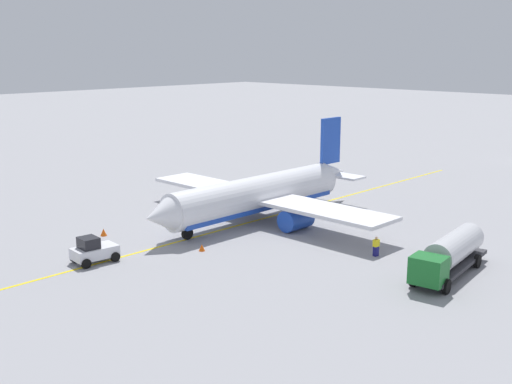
# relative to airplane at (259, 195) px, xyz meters

# --- Properties ---
(ground_plane) EXTENTS (400.00, 400.00, 0.00)m
(ground_plane) POSITION_rel_airplane_xyz_m (0.49, -0.00, -2.62)
(ground_plane) COLOR #939399
(airplane) EXTENTS (28.49, 29.92, 9.60)m
(airplane) POSITION_rel_airplane_xyz_m (0.00, 0.00, 0.00)
(airplane) COLOR white
(airplane) RESTS_ON ground
(fuel_tanker) EXTENTS (11.06, 3.95, 3.15)m
(fuel_tanker) POSITION_rel_airplane_xyz_m (1.71, 21.88, -0.89)
(fuel_tanker) COLOR #2D2D33
(fuel_tanker) RESTS_ON ground
(pushback_tug) EXTENTS (3.76, 2.59, 2.20)m
(pushback_tug) POSITION_rel_airplane_xyz_m (19.11, -0.63, -1.61)
(pushback_tug) COLOR silver
(pushback_tug) RESTS_ON ground
(refueling_worker) EXTENTS (0.55, 0.41, 1.71)m
(refueling_worker) POSITION_rel_airplane_xyz_m (1.67, 15.20, -1.79)
(refueling_worker) COLOR navy
(refueling_worker) RESTS_ON ground
(safety_cone_nose) EXTENTS (0.55, 0.55, 0.61)m
(safety_cone_nose) POSITION_rel_airplane_xyz_m (10.97, 3.53, -2.31)
(safety_cone_nose) COLOR #F2590F
(safety_cone_nose) RESTS_ON ground
(safety_cone_wingtip) EXTENTS (0.62, 0.62, 0.69)m
(safety_cone_wingtip) POSITION_rel_airplane_xyz_m (14.32, -6.59, -2.27)
(safety_cone_wingtip) COLOR #F2590F
(safety_cone_wingtip) RESTS_ON ground
(taxi_line_marking) EXTENTS (77.50, 0.78, 0.01)m
(taxi_line_marking) POSITION_rel_airplane_xyz_m (0.49, -0.00, -2.61)
(taxi_line_marking) COLOR yellow
(taxi_line_marking) RESTS_ON ground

